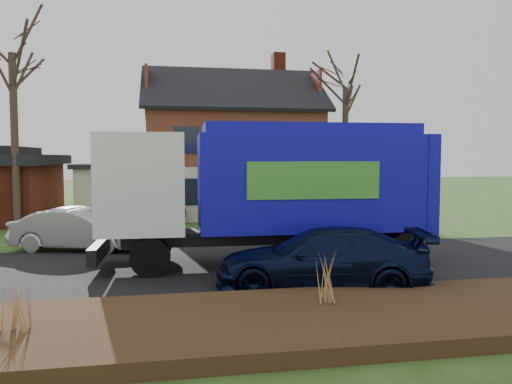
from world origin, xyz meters
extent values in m
plane|color=#2C4617|center=(0.00, 0.00, 0.00)|extent=(120.00, 120.00, 0.00)
cube|color=black|center=(0.00, 0.00, 0.01)|extent=(80.00, 7.00, 0.02)
cube|color=black|center=(0.00, -5.30, 0.15)|extent=(80.00, 3.50, 0.30)
cube|color=#BCB497|center=(2.00, 14.00, 1.35)|extent=(9.00, 7.50, 2.70)
cube|color=#602D1B|center=(2.00, 14.00, 4.10)|extent=(9.00, 7.50, 2.80)
cube|color=maroon|center=(5.00, 15.00, 8.46)|extent=(0.70, 0.90, 1.60)
cube|color=#BCB497|center=(-4.20, 13.50, 1.30)|extent=(3.50, 5.50, 2.60)
cube|color=black|center=(-4.20, 13.50, 2.72)|extent=(3.90, 5.90, 0.24)
cylinder|color=black|center=(-2.05, -0.73, 0.53)|extent=(1.07, 0.39, 1.06)
cylinder|color=black|center=(-1.97, 1.41, 0.53)|extent=(1.07, 0.39, 1.06)
cylinder|color=black|center=(3.77, -0.93, 0.53)|extent=(1.07, 0.39, 1.06)
cylinder|color=black|center=(3.84, 1.21, 0.53)|extent=(1.07, 0.39, 1.06)
cylinder|color=black|center=(5.09, -0.97, 0.53)|extent=(1.07, 0.39, 1.06)
cylinder|color=black|center=(5.17, 1.17, 0.53)|extent=(1.07, 0.39, 1.06)
cube|color=black|center=(1.56, 0.22, 0.87)|extent=(8.81, 1.53, 0.36)
cube|color=white|center=(-2.26, 0.35, 2.45)|extent=(2.43, 2.63, 2.75)
cube|color=black|center=(-3.39, 0.39, 2.60)|extent=(0.16, 2.25, 0.92)
cube|color=black|center=(-3.49, 0.39, 0.56)|extent=(0.34, 2.56, 0.46)
cube|color=#100DA3|center=(2.53, 0.19, 2.45)|extent=(6.51, 2.77, 2.75)
cube|color=#100DA3|center=(2.53, 0.19, 3.98)|extent=(6.20, 2.45, 0.31)
cube|color=#100DA3|center=(5.84, 0.07, 2.35)|extent=(0.45, 2.61, 2.96)
cube|color=green|center=(2.33, -1.10, 2.55)|extent=(3.67, 0.17, 1.02)
cube|color=green|center=(2.42, 1.49, 2.55)|extent=(3.67, 0.17, 1.02)
imported|color=#A4A7AC|center=(-4.57, 3.66, 0.72)|extent=(4.62, 2.64, 1.44)
imported|color=black|center=(2.03, -2.71, 0.74)|extent=(5.39, 3.06, 1.47)
cylinder|color=#3F3226|center=(-8.00, 9.04, 3.81)|extent=(0.32, 0.32, 7.62)
cylinder|color=#383021|center=(7.44, 10.30, 3.35)|extent=(0.31, 0.31, 6.71)
cylinder|color=#392A22|center=(4.33, 22.39, 4.00)|extent=(0.30, 0.30, 8.00)
cone|color=#A7784A|center=(-4.10, -5.36, 0.78)|extent=(0.04, 0.04, 0.97)
cone|color=#A7784A|center=(-4.26, -5.36, 0.78)|extent=(0.04, 0.04, 0.97)
cone|color=#A7784A|center=(-3.94, -5.36, 0.78)|extent=(0.04, 0.04, 0.97)
cone|color=#A7784A|center=(-4.10, -5.23, 0.78)|extent=(0.04, 0.04, 0.97)
cone|color=#A7784A|center=(-4.10, -5.48, 0.78)|extent=(0.04, 0.04, 0.97)
cone|color=#AC824C|center=(1.50, -4.71, 0.79)|extent=(0.04, 0.04, 0.98)
cone|color=#AC824C|center=(1.34, -4.71, 0.79)|extent=(0.04, 0.04, 0.98)
cone|color=#AC824C|center=(1.65, -4.71, 0.79)|extent=(0.04, 0.04, 0.98)
cone|color=#AC824C|center=(1.50, -4.58, 0.79)|extent=(0.04, 0.04, 0.98)
cone|color=#AC824C|center=(1.50, -4.83, 0.79)|extent=(0.04, 0.04, 0.98)
camera|label=1|loc=(-1.63, -14.05, 3.18)|focal=35.00mm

